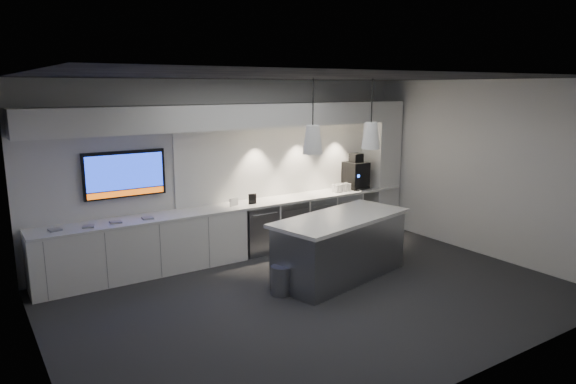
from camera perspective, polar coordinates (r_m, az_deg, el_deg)
floor at (r=7.35m, az=3.34°, el=-11.43°), size 7.00×7.00×0.00m
ceiling at (r=6.77m, az=3.65°, el=12.64°), size 7.00×7.00×0.00m
wall_back at (r=9.01m, az=-6.04°, el=2.76°), size 7.00×0.00×7.00m
wall_front at (r=5.18m, az=20.25°, el=-4.53°), size 7.00×0.00×7.00m
wall_left at (r=5.62m, az=-26.56°, el=-3.80°), size 0.00×7.00×7.00m
wall_right at (r=9.40m, az=20.91°, el=2.43°), size 0.00×7.00×7.00m
back_counter at (r=8.84m, az=-4.99°, el=-1.48°), size 6.80×0.65×0.04m
left_base_cabinets at (r=8.31m, az=-15.68°, el=-5.95°), size 3.30×0.63×0.86m
fridge_unit_a at (r=9.07m, az=-3.55°, el=-4.09°), size 0.60×0.61×0.85m
fridge_unit_b at (r=9.38m, az=-0.20°, el=-3.53°), size 0.60×0.61×0.85m
fridge_unit_c at (r=9.73m, az=2.92°, el=-2.99°), size 0.60×0.61×0.85m
fridge_unit_d at (r=10.10m, az=5.82°, el=-2.49°), size 0.60×0.61×0.85m
backsplash at (r=9.58m, az=0.41°, el=3.66°), size 4.60×0.03×1.30m
soffit at (r=8.65m, az=-5.25°, el=8.41°), size 6.90×0.60×0.40m
column at (r=10.64m, az=10.28°, el=2.91°), size 0.55×0.55×2.60m
wall_tv at (r=8.27m, az=-17.68°, el=1.90°), size 1.25×0.07×0.72m
island at (r=7.89m, az=5.86°, el=-6.05°), size 2.44×1.46×0.97m
bin at (r=7.32m, az=-0.73°, el=-9.77°), size 0.36×0.36×0.41m
coffee_machine at (r=10.22m, az=7.54°, el=1.99°), size 0.39×0.55×0.70m
sign_black at (r=8.81m, az=-3.98°, el=-0.77°), size 0.14×0.03×0.18m
sign_white at (r=8.70m, az=-6.03°, el=-1.10°), size 0.18×0.07×0.14m
cup_cluster at (r=9.91m, az=5.97°, el=0.48°), size 0.37×0.17×0.15m
tray_a at (r=7.91m, az=-24.48°, el=-3.83°), size 0.18×0.18×0.02m
tray_b at (r=7.91m, az=-21.29°, el=-3.58°), size 0.20×0.20×0.02m
tray_c at (r=8.01m, az=-18.60°, el=-3.19°), size 0.17×0.17×0.02m
tray_d at (r=8.12m, az=-15.34°, el=-2.81°), size 0.17×0.17×0.02m
pendant_left at (r=7.23m, az=2.76°, el=5.86°), size 0.28×0.28×1.10m
pendant_right at (r=7.91m, az=9.19°, el=6.22°), size 0.28×0.28×1.10m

